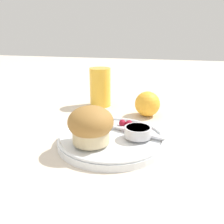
% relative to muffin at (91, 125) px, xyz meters
% --- Properties ---
extents(ground_plane, '(3.00, 3.00, 0.00)m').
position_rel_muffin_xyz_m(ground_plane, '(0.01, 0.04, -0.06)').
color(ground_plane, beige).
extents(plate, '(0.23, 0.23, 0.02)m').
position_rel_muffin_xyz_m(plate, '(0.03, 0.04, -0.05)').
color(plate, white).
rests_on(plate, ground_plane).
extents(muffin, '(0.09, 0.09, 0.07)m').
position_rel_muffin_xyz_m(muffin, '(0.00, 0.00, 0.00)').
color(muffin, beige).
rests_on(muffin, plate).
extents(cream_ramekin, '(0.06, 0.06, 0.02)m').
position_rel_muffin_xyz_m(cream_ramekin, '(0.09, 0.05, -0.02)').
color(cream_ramekin, silver).
rests_on(cream_ramekin, plate).
extents(berry_pair, '(0.03, 0.02, 0.02)m').
position_rel_muffin_xyz_m(berry_pair, '(0.05, 0.09, -0.03)').
color(berry_pair, maroon).
rests_on(berry_pair, plate).
extents(butter_knife, '(0.19, 0.08, 0.00)m').
position_rel_muffin_xyz_m(butter_knife, '(0.05, 0.08, -0.03)').
color(butter_knife, silver).
rests_on(butter_knife, plate).
extents(orange_fruit, '(0.07, 0.07, 0.07)m').
position_rel_muffin_xyz_m(orange_fruit, '(0.09, 0.24, -0.02)').
color(orange_fruit, '#F4A82D').
rests_on(orange_fruit, ground_plane).
extents(juice_glass, '(0.06, 0.06, 0.12)m').
position_rel_muffin_xyz_m(juice_glass, '(-0.06, 0.30, 0.00)').
color(juice_glass, gold).
rests_on(juice_glass, ground_plane).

